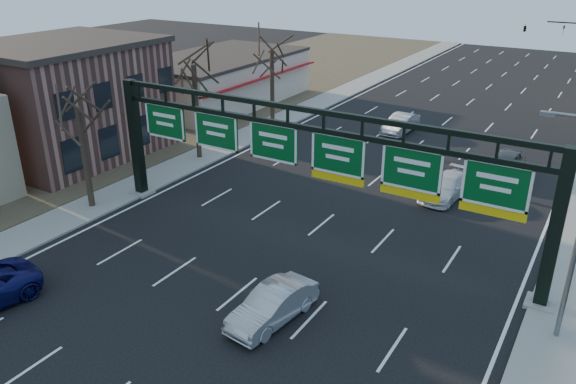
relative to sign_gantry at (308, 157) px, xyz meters
The scene contains 15 objects.
ground 9.24m from the sign_gantry, 91.15° to the right, with size 160.00×160.00×0.00m, color black.
sidewalk_left 18.24m from the sign_gantry, 137.20° to the left, with size 3.00×120.00×0.12m, color gray.
dirt_strip_left 28.25m from the sign_gantry, 154.50° to the left, with size 21.00×120.00×0.06m, color #473D2B.
lane_markings 12.86m from the sign_gantry, 90.76° to the left, with size 21.60×120.00×0.01m, color white.
sign_gantry is the anchor object (origin of this frame).
brick_block 21.87m from the sign_gantry, behind, with size 10.40×12.40×8.30m.
cream_strip 30.24m from the sign_gantry, 135.86° to the left, with size 10.90×18.40×4.70m.
tree_gantry 13.53m from the sign_gantry, 166.97° to the right, with size 3.60×3.60×8.48m.
tree_mid 15.08m from the sign_gantry, 151.63° to the left, with size 3.60×3.60×9.24m.
tree_far 21.57m from the sign_gantry, 127.32° to the left, with size 3.60×3.60×8.86m.
traffic_signal_mast 47.33m from the sign_gantry, 83.29° to the left, with size 10.16×0.54×7.00m.
car_silver_sedan 8.16m from the sign_gantry, 71.92° to the right, with size 1.55×4.44×1.46m, color #A8A9AD.
car_white_wagon 11.17m from the sign_gantry, 63.69° to the left, with size 1.97×4.86×1.41m, color silver.
car_grey_far 16.79m from the sign_gantry, 64.89° to the left, with size 1.97×4.90×1.67m, color #44474A.
car_silver_distant 21.06m from the sign_gantry, 97.08° to the left, with size 1.62×4.65×1.53m, color #A4A3A8.
Camera 1 is at (12.85, -14.96, 14.11)m, focal length 35.00 mm.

